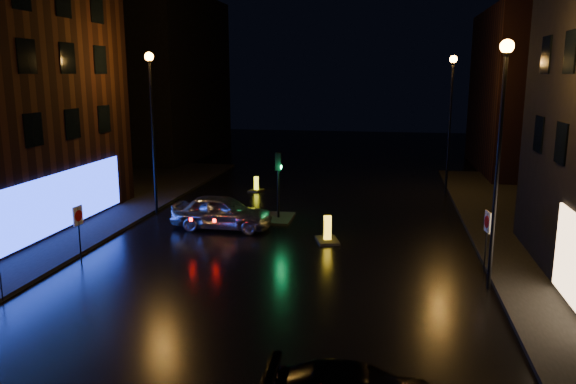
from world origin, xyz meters
name	(u,v)px	position (x,y,z in m)	size (l,w,h in m)	color
ground	(221,352)	(0.00, 0.00, 0.00)	(120.00, 120.00, 0.00)	black
building_far_left	(161,77)	(-16.00, 35.00, 7.00)	(8.00, 16.00, 14.00)	black
building_far_right	(537,92)	(15.00, 32.00, 6.00)	(8.00, 14.00, 12.00)	black
street_lamp_lfar	(152,109)	(-7.80, 14.00, 5.56)	(0.44, 0.44, 8.37)	black
street_lamp_rnear	(501,128)	(7.80, 6.00, 5.56)	(0.44, 0.44, 8.37)	black
street_lamp_rfar	(451,103)	(7.80, 22.00, 5.56)	(0.44, 0.44, 8.37)	black
traffic_signal	(278,210)	(-1.20, 14.00, 0.50)	(1.40, 2.40, 3.45)	black
silver_hatchback	(222,212)	(-3.52, 11.86, 0.82)	(1.93, 4.79, 1.63)	#A3A7AB
bollard_near	(327,236)	(1.69, 10.57, 0.26)	(1.26, 1.56, 1.18)	black
bollard_far	(256,188)	(-3.97, 20.76, 0.20)	(0.97, 1.21, 0.93)	black
road_sign_left	(78,221)	(-7.56, 6.06, 1.71)	(0.11, 0.55, 2.28)	black
road_sign_right	(487,227)	(7.90, 7.63, 1.78)	(0.15, 0.57, 2.37)	black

